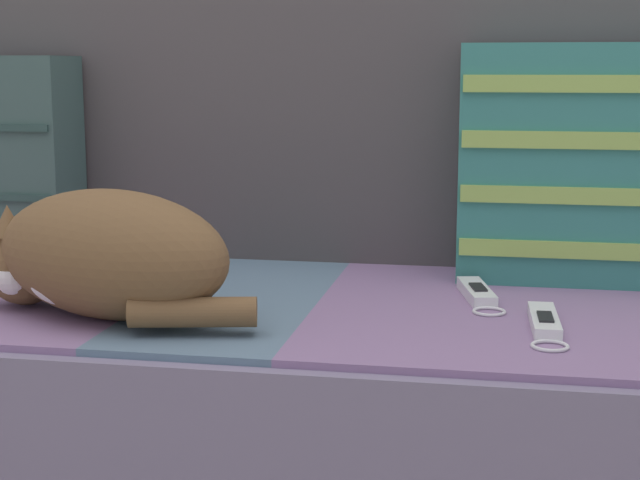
# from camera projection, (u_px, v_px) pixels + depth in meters

# --- Properties ---
(couch) EXTENTS (1.90, 0.78, 0.37)m
(couch) POSITION_uv_depth(u_px,v_px,m) (248.00, 404.00, 1.60)
(couch) COLOR brown
(couch) RESTS_ON ground_plane
(sofa_backrest) EXTENTS (1.86, 0.14, 0.48)m
(sofa_backrest) POSITION_uv_depth(u_px,v_px,m) (289.00, 128.00, 1.83)
(sofa_backrest) COLOR #474242
(sofa_backrest) RESTS_ON couch
(throw_pillow_striped) EXTENTS (0.47, 0.14, 0.39)m
(throw_pillow_striped) POSITION_uv_depth(u_px,v_px,m) (605.00, 165.00, 1.60)
(throw_pillow_striped) COLOR #337A70
(throw_pillow_striped) RESTS_ON couch
(sleeping_cat) EXTENTS (0.45, 0.29, 0.18)m
(sleeping_cat) POSITION_uv_depth(u_px,v_px,m) (99.00, 257.00, 1.39)
(sleeping_cat) COLOR brown
(sleeping_cat) RESTS_ON couch
(game_remote_near) EXTENTS (0.08, 0.20, 0.02)m
(game_remote_near) POSITION_uv_depth(u_px,v_px,m) (477.00, 293.00, 1.51)
(game_remote_near) COLOR white
(game_remote_near) RESTS_ON couch
(game_remote_far) EXTENTS (0.05, 0.20, 0.02)m
(game_remote_far) POSITION_uv_depth(u_px,v_px,m) (545.00, 323.00, 1.33)
(game_remote_far) COLOR white
(game_remote_far) RESTS_ON couch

